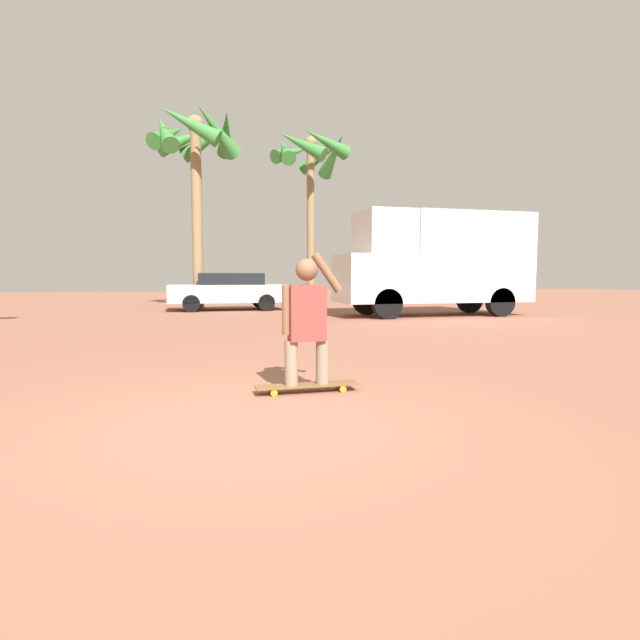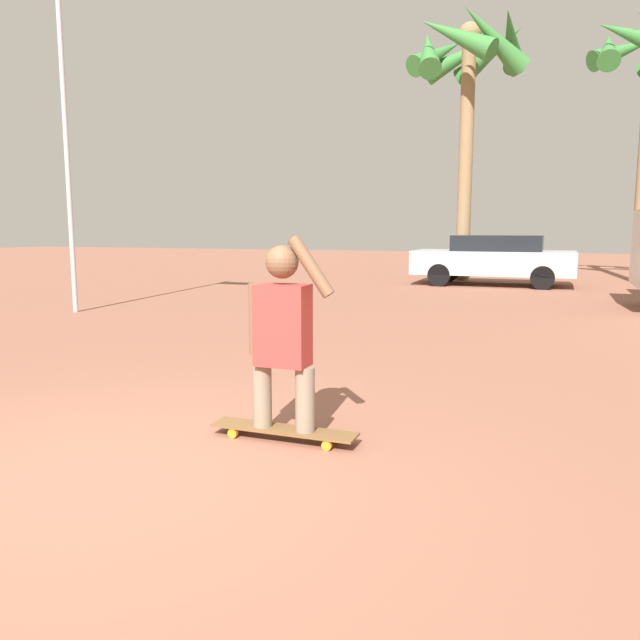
{
  "view_description": "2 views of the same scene",
  "coord_description": "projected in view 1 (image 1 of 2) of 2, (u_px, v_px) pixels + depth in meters",
  "views": [
    {
      "loc": [
        -0.44,
        -4.0,
        1.22
      ],
      "look_at": [
        1.13,
        2.01,
        0.68
      ],
      "focal_mm": 28.0,
      "sensor_mm": 36.0,
      "label": 1
    },
    {
      "loc": [
        2.54,
        -2.93,
        1.52
      ],
      "look_at": [
        0.7,
        1.9,
        0.77
      ],
      "focal_mm": 35.0,
      "sensor_mm": 36.0,
      "label": 2
    }
  ],
  "objects": [
    {
      "name": "palm_tree_center_background",
      "position": [
        194.0,
        145.0,
        19.0
      ],
      "size": [
        3.65,
        3.65,
        7.55
      ],
      "color": "#8E704C",
      "rests_on": "ground_plane"
    },
    {
      "name": "camper_van",
      "position": [
        437.0,
        260.0,
        15.69
      ],
      "size": [
        6.05,
        2.03,
        3.21
      ],
      "color": "black",
      "rests_on": "ground_plane"
    },
    {
      "name": "skateboard",
      "position": [
        307.0,
        386.0,
        5.27
      ],
      "size": [
        1.1,
        0.22,
        0.09
      ],
      "color": "brown",
      "rests_on": "ground_plane"
    },
    {
      "name": "ground_plane",
      "position": [
        248.0,
        426.0,
        4.08
      ],
      "size": [
        80.0,
        80.0,
        0.0
      ],
      "primitive_type": "plane",
      "color": "#935B47"
    },
    {
      "name": "palm_tree_near_van",
      "position": [
        310.0,
        159.0,
        21.4
      ],
      "size": [
        3.51,
        3.6,
        7.46
      ],
      "color": "#8E704C",
      "rests_on": "ground_plane"
    },
    {
      "name": "person_skateboarder",
      "position": [
        307.0,
        315.0,
        5.21
      ],
      "size": [
        0.65,
        0.23,
        1.4
      ],
      "color": "gray",
      "rests_on": "skateboard"
    },
    {
      "name": "parked_car_silver",
      "position": [
        228.0,
        290.0,
        18.4
      ],
      "size": [
        4.23,
        1.91,
        1.36
      ],
      "color": "black",
      "rests_on": "ground_plane"
    }
  ]
}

